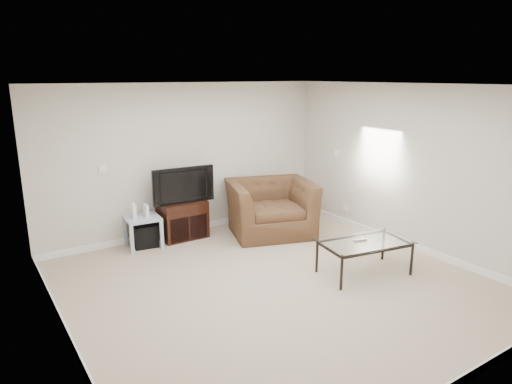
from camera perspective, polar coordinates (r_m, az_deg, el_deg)
floor at (r=5.99m, az=2.39°, el=-11.45°), size 5.00×5.00×0.00m
ceiling at (r=5.39m, az=2.67°, el=13.21°), size 5.00×5.00×0.00m
wall_back at (r=7.68m, az=-8.52°, el=4.04°), size 5.00×0.02×2.50m
wall_left at (r=4.61m, az=-23.57°, el=-4.00°), size 0.02×5.00×2.50m
wall_right at (r=7.28m, az=18.68°, el=2.87°), size 0.02×5.00×2.50m
plate_back at (r=7.20m, az=-18.61°, el=2.75°), size 0.12×0.02×0.12m
plate_right_switch at (r=8.33m, az=9.97°, el=4.79°), size 0.02×0.09×0.13m
plate_right_outlet at (r=8.33m, az=11.10°, el=-1.98°), size 0.02×0.08×0.12m
tv_stand at (r=7.61m, az=-9.23°, el=-3.39°), size 0.75×0.53×0.62m
dvd_player at (r=7.51m, az=-9.16°, el=-1.96°), size 0.40×0.28×0.06m
television at (r=7.42m, az=-9.31°, el=0.99°), size 0.96×0.25×0.59m
side_table at (r=7.35m, az=-13.93°, el=-4.83°), size 0.55×0.55×0.49m
subwoofer at (r=7.40m, az=-13.71°, el=-5.27°), size 0.40×0.40×0.36m
game_console at (r=7.20m, az=-15.00°, el=-2.33°), size 0.08×0.17×0.22m
game_case at (r=7.24m, az=-13.58°, el=-2.27°), size 0.05×0.14×0.19m
recliner at (r=7.65m, az=1.87°, el=-0.86°), size 1.58×1.28×1.20m
coffee_table at (r=6.36m, az=13.35°, el=-7.95°), size 1.29×0.87×0.47m
remote at (r=6.27m, az=12.85°, el=-5.86°), size 0.19×0.09×0.02m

